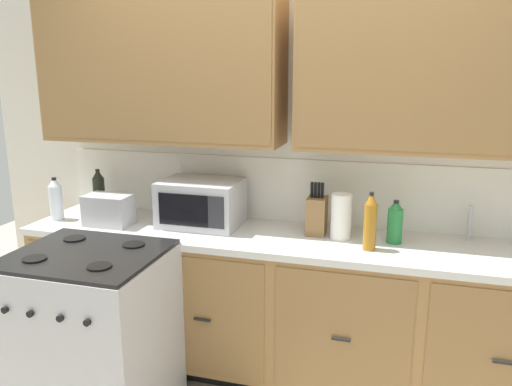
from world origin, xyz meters
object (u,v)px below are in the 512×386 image
at_px(paper_towel_roll, 341,216).
at_px(bottle_dark, 99,191).
at_px(knife_block, 317,215).
at_px(bottle_clear, 56,199).
at_px(bottle_green, 395,222).
at_px(stove_range, 93,336).
at_px(microwave, 201,203).
at_px(bottle_amber, 370,222).
at_px(toaster, 109,210).

relative_size(paper_towel_roll, bottle_dark, 0.88).
distance_m(knife_block, bottle_clear, 1.65).
bearing_deg(paper_towel_roll, bottle_green, 1.27).
height_order(bottle_clear, bottle_green, bottle_clear).
xyz_separation_m(stove_range, microwave, (0.35, 0.70, 0.58)).
distance_m(stove_range, bottle_amber, 1.59).
height_order(stove_range, toaster, toaster).
bearing_deg(bottle_dark, knife_block, -2.63).
bearing_deg(microwave, bottle_dark, 173.76).
distance_m(microwave, bottle_dark, 0.77).
bearing_deg(paper_towel_roll, bottle_clear, -176.10).
height_order(paper_towel_roll, bottle_clear, bottle_clear).
relative_size(microwave, bottle_green, 1.98).
bearing_deg(paper_towel_roll, bottle_dark, 176.10).
bearing_deg(knife_block, bottle_green, -4.69).
xyz_separation_m(toaster, bottle_green, (1.70, 0.14, 0.02)).
height_order(bottle_dark, bottle_green, bottle_dark).
relative_size(microwave, bottle_amber, 1.53).
xyz_separation_m(knife_block, bottle_dark, (-1.48, 0.07, 0.03)).
distance_m(microwave, knife_block, 0.71).
xyz_separation_m(toaster, paper_towel_roll, (1.40, 0.13, 0.03)).
bearing_deg(paper_towel_roll, stove_range, -150.96).
bearing_deg(bottle_clear, microwave, 9.05).
xyz_separation_m(bottle_amber, bottle_green, (0.13, 0.15, -0.03)).
height_order(stove_range, bottle_dark, bottle_dark).
bearing_deg(bottle_clear, toaster, -1.62).
distance_m(paper_towel_roll, bottle_dark, 1.63).
xyz_separation_m(knife_block, bottle_green, (0.44, -0.04, 0.00)).
bearing_deg(bottle_clear, paper_towel_roll, 3.90).
bearing_deg(bottle_amber, bottle_clear, 179.34).
bearing_deg(stove_range, paper_towel_roll, 29.04).
relative_size(knife_block, bottle_dark, 1.06).
relative_size(toaster, knife_block, 0.90).
relative_size(stove_range, paper_towel_roll, 3.65).
height_order(paper_towel_roll, bottle_dark, bottle_dark).
relative_size(bottle_clear, bottle_green, 1.14).
relative_size(microwave, paper_towel_roll, 1.85).
xyz_separation_m(paper_towel_roll, bottle_clear, (-1.79, -0.12, 0.00)).
height_order(knife_block, bottle_dark, knife_block).
bearing_deg(toaster, bottle_dark, 132.33).
xyz_separation_m(microwave, toaster, (-0.55, -0.16, -0.04)).
relative_size(bottle_dark, bottle_green, 1.21).
height_order(stove_range, bottle_green, bottle_green).
distance_m(knife_block, paper_towel_roll, 0.15).
distance_m(microwave, toaster, 0.57).
relative_size(stove_range, bottle_clear, 3.45).
bearing_deg(bottle_dark, bottle_green, -3.11).
distance_m(knife_block, bottle_dark, 1.48).
height_order(toaster, knife_block, knife_block).
distance_m(stove_range, bottle_dark, 1.06).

